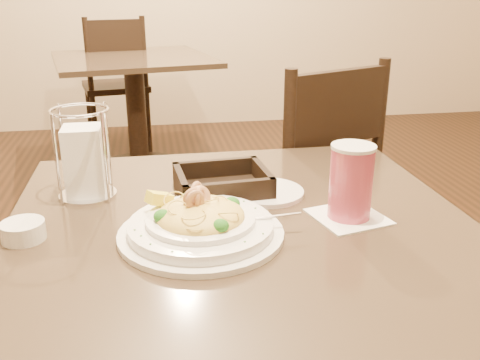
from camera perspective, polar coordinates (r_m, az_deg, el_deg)
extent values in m
cube|color=#4B3B2A|center=(1.04, 0.19, -5.27)|extent=(0.90, 0.90, 0.03)
cylinder|color=black|center=(3.53, -10.59, 1.47)|extent=(0.52, 0.52, 0.03)
cylinder|color=black|center=(3.43, -10.97, 6.86)|extent=(0.12, 0.12, 0.65)
cube|color=#4B3B2A|center=(3.37, -11.37, 12.51)|extent=(1.05, 1.05, 0.03)
cube|color=black|center=(1.84, 5.91, -1.97)|extent=(0.55, 0.55, 0.04)
cylinder|color=black|center=(2.16, 6.42, -5.17)|extent=(0.04, 0.04, 0.43)
cylinder|color=black|center=(1.98, -1.76, -7.70)|extent=(0.04, 0.04, 0.43)
cylinder|color=black|center=(1.94, 13.25, -8.96)|extent=(0.04, 0.04, 0.43)
cylinder|color=black|center=(1.72, 4.68, -12.44)|extent=(0.04, 0.04, 0.43)
cylinder|color=black|center=(1.75, 14.54, 4.99)|extent=(0.04, 0.04, 0.46)
cylinder|color=black|center=(1.51, 5.21, 3.13)|extent=(0.04, 0.04, 0.46)
cube|color=black|center=(1.60, 10.44, 7.57)|extent=(0.34, 0.17, 0.22)
cube|color=black|center=(3.88, -13.13, 9.70)|extent=(0.49, 0.49, 0.04)
cylinder|color=black|center=(4.13, -10.73, 7.17)|extent=(0.04, 0.04, 0.43)
cylinder|color=black|center=(4.08, -15.73, 6.62)|extent=(0.04, 0.04, 0.43)
cylinder|color=black|center=(3.78, -9.75, 6.01)|extent=(0.04, 0.04, 0.43)
cylinder|color=black|center=(3.74, -15.19, 5.40)|extent=(0.04, 0.04, 0.43)
cylinder|color=black|center=(3.69, -10.22, 13.31)|extent=(0.04, 0.04, 0.46)
cylinder|color=black|center=(3.64, -15.92, 12.77)|extent=(0.04, 0.04, 0.46)
cube|color=black|center=(3.65, -13.18, 14.60)|extent=(0.36, 0.10, 0.22)
cylinder|color=white|center=(0.98, -4.17, -5.74)|extent=(0.30, 0.30, 0.01)
cylinder|color=white|center=(0.97, -4.20, -4.95)|extent=(0.26, 0.26, 0.02)
cylinder|color=white|center=(0.97, -4.22, -4.19)|extent=(0.20, 0.20, 0.01)
ellipsoid|color=#E5C453|center=(0.97, -4.23, -3.88)|extent=(0.16, 0.16, 0.06)
cube|color=#FAF134|center=(1.01, -8.59, -1.98)|extent=(0.06, 0.05, 0.04)
cube|color=silver|center=(0.98, 3.31, -3.94)|extent=(0.11, 0.01, 0.01)
cube|color=silver|center=(0.97, -0.25, -4.00)|extent=(0.03, 0.02, 0.00)
torus|color=#E5C453|center=(0.96, -3.87, -3.13)|extent=(0.03, 0.03, 0.02)
torus|color=#E5C453|center=(0.94, -6.67, -2.94)|extent=(0.05, 0.04, 0.02)
torus|color=#E5C453|center=(0.98, -3.95, -1.96)|extent=(0.04, 0.04, 0.04)
torus|color=#E5C453|center=(0.96, -3.39, -2.10)|extent=(0.05, 0.05, 0.02)
torus|color=#E5C453|center=(1.00, -5.21, -1.57)|extent=(0.06, 0.05, 0.03)
torus|color=#E5C453|center=(0.96, -3.09, -3.34)|extent=(0.03, 0.03, 0.02)
torus|color=#E5C453|center=(0.97, -2.91, -2.49)|extent=(0.05, 0.05, 0.03)
torus|color=#E5C453|center=(0.91, -4.96, -3.74)|extent=(0.06, 0.06, 0.01)
torus|color=#E5C453|center=(0.94, -5.50, -3.36)|extent=(0.04, 0.04, 0.02)
torus|color=#E5C453|center=(0.98, -7.03, -2.09)|extent=(0.06, 0.05, 0.03)
torus|color=#E5C453|center=(0.94, -4.21, -3.60)|extent=(0.05, 0.05, 0.01)
torus|color=#E5C453|center=(0.98, -3.71, -3.12)|extent=(0.04, 0.04, 0.02)
torus|color=#E5C453|center=(0.96, -5.34, -2.98)|extent=(0.03, 0.03, 0.01)
torus|color=#E5C453|center=(0.97, -2.19, -2.61)|extent=(0.05, 0.04, 0.04)
torus|color=#E5C453|center=(0.97, -4.45, -3.26)|extent=(0.06, 0.06, 0.02)
torus|color=#E5C453|center=(0.93, -1.28, -3.66)|extent=(0.04, 0.04, 0.02)
torus|color=#E5C453|center=(0.91, -4.70, -5.05)|extent=(0.05, 0.05, 0.01)
torus|color=#E5C453|center=(0.94, -3.98, -3.63)|extent=(0.04, 0.04, 0.03)
torus|color=#E5C453|center=(0.98, -5.52, -3.22)|extent=(0.03, 0.03, 0.02)
torus|color=#E5C453|center=(0.94, -4.86, -4.13)|extent=(0.05, 0.05, 0.02)
torus|color=#E5C453|center=(0.97, -4.32, -2.40)|extent=(0.04, 0.04, 0.02)
torus|color=tan|center=(0.95, -5.13, -1.81)|extent=(0.04, 0.03, 0.04)
torus|color=tan|center=(0.95, -4.05, -1.78)|extent=(0.04, 0.04, 0.04)
torus|color=tan|center=(0.95, -4.44, -1.90)|extent=(0.02, 0.04, 0.04)
torus|color=tan|center=(0.94, -4.83, -2.16)|extent=(0.04, 0.03, 0.04)
torus|color=tan|center=(0.98, -4.64, -1.28)|extent=(0.03, 0.04, 0.04)
torus|color=tan|center=(0.95, -4.30, -1.79)|extent=(0.04, 0.04, 0.04)
ellipsoid|color=#195413|center=(1.00, -0.89, -2.50)|extent=(0.03, 0.03, 0.02)
ellipsoid|color=#195413|center=(1.02, -5.61, -1.99)|extent=(0.03, 0.03, 0.02)
ellipsoid|color=#195413|center=(0.95, -8.27, -3.86)|extent=(0.03, 0.03, 0.02)
ellipsoid|color=#195413|center=(0.91, -2.12, -4.90)|extent=(0.03, 0.03, 0.02)
cube|color=#266619|center=(1.09, -4.60, -1.58)|extent=(0.00, 0.00, 0.00)
cube|color=#266619|center=(0.87, -7.26, -7.57)|extent=(0.00, 0.00, 0.00)
cube|color=#266619|center=(1.05, 0.41, -2.27)|extent=(0.00, 0.00, 0.00)
cube|color=#266619|center=(0.99, -10.05, -4.25)|extent=(0.00, 0.00, 0.00)
cube|color=#266619|center=(1.02, 1.65, -3.00)|extent=(0.00, 0.00, 0.00)
cube|color=#266619|center=(1.08, -4.26, -1.62)|extent=(0.00, 0.00, 0.00)
cube|color=#266619|center=(0.95, -11.17, -5.23)|extent=(0.00, 0.00, 0.00)
cube|color=#266619|center=(0.93, -10.51, -5.87)|extent=(0.00, 0.00, 0.00)
cube|color=#266619|center=(1.06, -2.82, -2.01)|extent=(0.00, 0.00, 0.00)
cube|color=#266619|center=(1.08, -4.44, -1.72)|extent=(0.00, 0.00, 0.00)
cube|color=#266619|center=(0.92, 2.47, -5.74)|extent=(0.00, 0.00, 0.00)
cube|color=#266619|center=(0.90, 0.51, -6.59)|extent=(0.00, 0.00, 0.00)
cube|color=#266619|center=(0.90, -9.54, -6.75)|extent=(0.00, 0.00, 0.00)
cube|color=white|center=(1.08, 11.47, -3.86)|extent=(0.16, 0.16, 0.00)
cylinder|color=#C84662|center=(1.05, 11.75, -0.23)|extent=(0.08, 0.08, 0.14)
cylinder|color=white|center=(1.03, 12.04, 3.48)|extent=(0.09, 0.09, 0.01)
cube|color=black|center=(1.17, -1.87, -1.13)|extent=(0.21, 0.17, 0.01)
cube|color=black|center=(1.18, 2.43, 0.49)|extent=(0.03, 0.16, 0.04)
cube|color=black|center=(1.15, -6.34, -0.28)|extent=(0.03, 0.16, 0.04)
cube|color=black|center=(1.23, -2.62, 1.28)|extent=(0.20, 0.03, 0.04)
cube|color=black|center=(1.09, -1.07, -1.19)|extent=(0.20, 0.03, 0.04)
cylinder|color=silver|center=(1.20, -15.90, -1.49)|extent=(0.12, 0.12, 0.01)
torus|color=silver|center=(1.15, -16.80, 7.16)|extent=(0.12, 0.12, 0.01)
cube|color=white|center=(1.18, -16.26, 1.98)|extent=(0.09, 0.09, 0.15)
cylinder|color=silver|center=(1.13, -18.96, 2.02)|extent=(0.01, 0.01, 0.19)
cylinder|color=silver|center=(1.12, -14.19, 2.33)|extent=(0.01, 0.01, 0.19)
cylinder|color=silver|center=(1.22, -18.34, 3.42)|extent=(0.01, 0.01, 0.19)
cylinder|color=silver|center=(1.21, -13.91, 3.72)|extent=(0.01, 0.01, 0.19)
cylinder|color=white|center=(1.17, 2.84, -1.32)|extent=(0.16, 0.16, 0.01)
cylinder|color=white|center=(1.04, -22.13, -5.06)|extent=(0.10, 0.10, 0.03)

